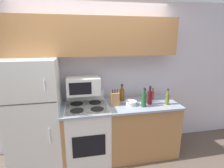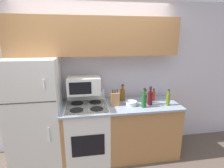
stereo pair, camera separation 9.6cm
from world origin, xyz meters
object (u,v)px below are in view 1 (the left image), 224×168
knife_block (115,99)px  bottle_olive_oil (167,98)px  bowl (131,103)px  bottle_cooking_spray (145,97)px  bottle_wine_red (150,97)px  bottle_whiskey (122,94)px  bottle_hot_sauce (153,95)px  microwave (83,86)px  refrigerator (36,115)px  bottle_wine_green (144,99)px  stove (88,133)px

knife_block → bottle_olive_oil: 0.83m
bowl → bottle_cooking_spray: bottle_cooking_spray is taller
bottle_wine_red → bottle_whiskey: 0.46m
bottle_hot_sauce → bottle_olive_oil: 0.30m
knife_block → bottle_hot_sauce: bearing=11.2°
bottle_wine_red → bottle_olive_oil: size_ratio=1.15×
bottle_wine_red → microwave: bearing=167.9°
bottle_olive_oil → refrigerator: bearing=174.8°
refrigerator → knife_block: size_ratio=6.31×
bowl → bottle_olive_oil: bearing=-9.1°
bottle_cooking_spray → bottle_whiskey: (-0.34, 0.17, 0.02)m
bowl → bottle_wine_green: bearing=-31.3°
stove → bottle_olive_oil: size_ratio=4.17×
bottle_wine_red → refrigerator: bearing=176.1°
knife_block → bottle_cooking_spray: knife_block is taller
microwave → bottle_wine_red: bearing=-12.1°
bottle_wine_green → bottle_olive_oil: bearing=1.8°
microwave → bottle_cooking_spray: (0.98, -0.13, -0.22)m
bottle_wine_green → bowl: bearing=148.7°
bottle_hot_sauce → bottle_whiskey: bottle_whiskey is taller
bottle_olive_oil → bottle_wine_green: size_ratio=0.87×
knife_block → refrigerator: bearing=177.4°
refrigerator → bottle_wine_green: refrigerator is taller
stove → bottle_whiskey: 0.84m
microwave → bottle_hot_sauce: (1.17, -0.02, -0.23)m
stove → bottle_wine_red: bearing=-4.6°
stove → bottle_cooking_spray: bearing=0.6°
refrigerator → stove: 0.83m
microwave → refrigerator: bearing=-172.0°
bowl → bottle_hot_sauce: (0.44, 0.18, 0.04)m
bottle_hot_sauce → bottle_whiskey: 0.53m
microwave → bowl: 0.80m
refrigerator → bottle_whiskey: bearing=6.0°
refrigerator → bottle_whiskey: refrigerator is taller
bottle_hot_sauce → bottle_olive_oil: bottle_olive_oil is taller
bottle_olive_oil → bottle_wine_green: bottle_wine_green is taller
bottle_whiskey → bottle_cooking_spray: bearing=-27.0°
bottle_wine_red → bottle_olive_oil: bearing=-13.5°
bottle_hot_sauce → bottle_cooking_spray: bottle_cooking_spray is taller
bottle_hot_sauce → bottle_cooking_spray: size_ratio=0.91×
bottle_cooking_spray → microwave: bearing=172.4°
refrigerator → bottle_wine_green: bearing=-6.9°
microwave → bottle_whiskey: (0.64, 0.04, -0.20)m
refrigerator → bottle_wine_red: size_ratio=5.57×
bottle_wine_red → bottle_olive_oil: bottle_wine_red is taller
bottle_whiskey → bottle_wine_green: bearing=-52.7°
bowl → bottle_wine_red: bottle_wine_red is taller
refrigerator → bottle_wine_red: 1.76m
bottle_wine_red → bottle_hot_sauce: bearing=54.5°
stove → bottle_whiskey: bearing=16.8°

